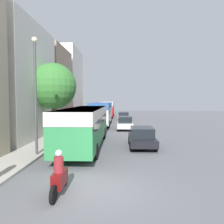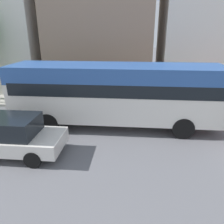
{
  "view_description": "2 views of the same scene",
  "coord_description": "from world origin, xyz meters",
  "views": [
    {
      "loc": [
        0.91,
        -8.68,
        3.61
      ],
      "look_at": [
        -0.28,
        24.48,
        1.7
      ],
      "focal_mm": 35.0,
      "sensor_mm": 36.0,
      "label": 1
    },
    {
      "loc": [
        8.83,
        22.23,
        4.67
      ],
      "look_at": [
        0.43,
        21.45,
        1.53
      ],
      "focal_mm": 35.0,
      "sensor_mm": 36.0,
      "label": 2
    }
  ],
  "objects": [
    {
      "name": "building_midblock",
      "position": [
        -9.54,
        10.57,
        5.11
      ],
      "size": [
        6.68,
        9.09,
        10.22
      ],
      "color": "silver",
      "rests_on": "ground_plane"
    },
    {
      "name": "street_tree",
      "position": [
        -5.21,
        11.24,
        4.83
      ],
      "size": [
        4.21,
        4.21,
        6.8
      ],
      "color": "brown",
      "rests_on": "sidewalk"
    },
    {
      "name": "car_far_curb",
      "position": [
        1.52,
        17.41,
        0.81
      ],
      "size": [
        1.88,
        4.39,
        1.58
      ],
      "rotation": [
        0.0,
        0.0,
        3.14
      ],
      "color": "silver",
      "rests_on": "ground_plane"
    },
    {
      "name": "car_distant",
      "position": [
        1.54,
        28.57,
        0.75
      ],
      "size": [
        1.96,
        3.85,
        1.45
      ],
      "rotation": [
        0.0,
        0.0,
        3.14
      ],
      "color": "silver",
      "rests_on": "ground_plane"
    },
    {
      "name": "building_end_row",
      "position": [
        -9.05,
        28.69,
        6.08
      ],
      "size": [
        5.7,
        8.7,
        12.15
      ],
      "color": "silver",
      "rests_on": "ground_plane"
    },
    {
      "name": "bus_lead",
      "position": [
        -1.69,
        7.65,
        1.94
      ],
      "size": [
        2.56,
        11.17,
        2.97
      ],
      "color": "#2D8447",
      "rests_on": "ground_plane"
    },
    {
      "name": "building_far_terrace",
      "position": [
        -9.66,
        19.71,
        5.13
      ],
      "size": [
        6.92,
        7.68,
        10.26
      ],
      "color": "gray",
      "rests_on": "ground_plane"
    },
    {
      "name": "lamp_post",
      "position": [
        -4.35,
        4.78,
        4.39
      ],
      "size": [
        0.36,
        0.36,
        7.31
      ],
      "color": "#47474C",
      "rests_on": "sidewalk"
    },
    {
      "name": "car_crossing",
      "position": [
        2.59,
        7.76,
        0.78
      ],
      "size": [
        1.94,
        4.22,
        1.51
      ],
      "color": "black",
      "rests_on": "ground_plane"
    },
    {
      "name": "motorcycle_behind_lead",
      "position": [
        -1.38,
        -0.64,
        0.68
      ],
      "size": [
        0.39,
        2.24,
        1.73
      ],
      "color": "maroon",
      "rests_on": "ground_plane"
    },
    {
      "name": "bus_following",
      "position": [
        -1.64,
        21.45,
        2.04
      ],
      "size": [
        2.56,
        10.27,
        3.15
      ],
      "color": "silver",
      "rests_on": "ground_plane"
    },
    {
      "name": "ground_plane",
      "position": [
        0.0,
        0.0,
        0.0
      ],
      "size": [
        120.0,
        120.0,
        0.0
      ],
      "primitive_type": "plane",
      "color": "slate"
    },
    {
      "name": "bus_third_in_line",
      "position": [
        -1.61,
        35.46,
        2.02
      ],
      "size": [
        2.51,
        10.13,
        3.12
      ],
      "color": "red",
      "rests_on": "ground_plane"
    }
  ]
}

